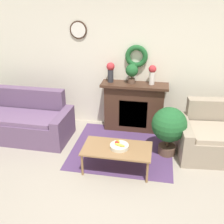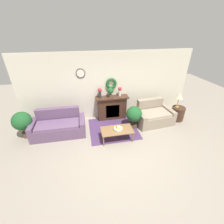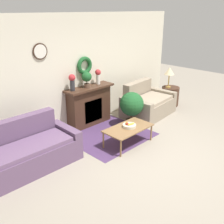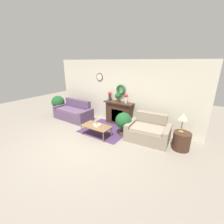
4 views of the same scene
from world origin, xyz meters
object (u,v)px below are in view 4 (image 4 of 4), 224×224
at_px(fireplace, 119,113).
at_px(vase_on_mantel_left, 110,95).
at_px(side_table_by_loveseat, 181,141).
at_px(coffee_table, 96,127).
at_px(potted_plant_floor_by_loveseat, 123,121).
at_px(vase_on_mantel_right, 126,98).
at_px(loveseat_right, 148,131).
at_px(couch_left, 74,113).
at_px(potted_plant_floor_by_couch, 58,103).
at_px(fruit_bowl, 97,125).
at_px(potted_plant_on_mantel, 118,96).
at_px(table_lamp, 183,117).

distance_m(fireplace, vase_on_mantel_left, 0.87).
bearing_deg(side_table_by_loveseat, coffee_table, -164.87).
distance_m(coffee_table, potted_plant_floor_by_loveseat, 1.01).
bearing_deg(vase_on_mantel_right, loveseat_right, -26.80).
bearing_deg(couch_left, fireplace, 18.83).
height_order(loveseat_right, potted_plant_floor_by_couch, potted_plant_floor_by_couch).
bearing_deg(fruit_bowl, side_table_by_loveseat, 15.24).
xyz_separation_m(fruit_bowl, vase_on_mantel_right, (0.40, 1.42, 0.78)).
relative_size(coffee_table, fruit_bowl, 3.70).
height_order(fruit_bowl, vase_on_mantel_right, vase_on_mantel_right).
height_order(fruit_bowl, potted_plant_on_mantel, potted_plant_on_mantel).
distance_m(fireplace, potted_plant_floor_by_loveseat, 1.06).
bearing_deg(fireplace, table_lamp, -13.18).
bearing_deg(fireplace, vase_on_mantel_right, 1.01).
distance_m(fruit_bowl, table_lamp, 2.87).
bearing_deg(potted_plant_on_mantel, loveseat_right, -20.51).
distance_m(couch_left, coffee_table, 2.11).
xyz_separation_m(loveseat_right, potted_plant_on_mantel, (-1.64, 0.61, 0.92)).
relative_size(table_lamp, vase_on_mantel_right, 1.62).
xyz_separation_m(potted_plant_on_mantel, potted_plant_floor_by_loveseat, (0.75, -0.80, -0.69)).
xyz_separation_m(fireplace, coffee_table, (-0.12, -1.41, -0.14)).
bearing_deg(fireplace, couch_left, -161.92).
bearing_deg(fruit_bowl, potted_plant_floor_by_loveseat, 37.89).
xyz_separation_m(fruit_bowl, potted_plant_floor_by_couch, (-3.16, 0.77, 0.19)).
bearing_deg(fireplace, side_table_by_loveseat, -13.93).
relative_size(fruit_bowl, vase_on_mantel_right, 0.78).
height_order(fireplace, coffee_table, fireplace).
xyz_separation_m(couch_left, vase_on_mantel_right, (2.41, 0.69, 0.90)).
distance_m(side_table_by_loveseat, potted_plant_on_mantel, 2.96).
bearing_deg(loveseat_right, coffee_table, -160.31).
bearing_deg(vase_on_mantel_left, fireplace, -0.67).
relative_size(couch_left, potted_plant_floor_by_loveseat, 2.14).
bearing_deg(potted_plant_floor_by_couch, loveseat_right, 0.12).
distance_m(couch_left, side_table_by_loveseat, 4.76).
distance_m(couch_left, loveseat_right, 3.67).
relative_size(loveseat_right, potted_plant_floor_by_couch, 1.56).
xyz_separation_m(couch_left, coffee_table, (1.98, -0.73, 0.05)).
distance_m(fireplace, loveseat_right, 1.71).
distance_m(side_table_by_loveseat, vase_on_mantel_left, 3.35).
bearing_deg(potted_plant_floor_by_loveseat, vase_on_mantel_left, 144.81).
xyz_separation_m(loveseat_right, potted_plant_floor_by_loveseat, (-0.89, -0.19, 0.23)).
bearing_deg(couch_left, fruit_bowl, -19.11).
xyz_separation_m(loveseat_right, vase_on_mantel_left, (-2.06, 0.63, 0.91)).
bearing_deg(potted_plant_on_mantel, side_table_by_loveseat, -13.33).
bearing_deg(vase_on_mantel_left, side_table_by_loveseat, -11.97).
bearing_deg(coffee_table, vase_on_mantel_right, 72.85).
height_order(couch_left, potted_plant_floor_by_couch, potted_plant_floor_by_couch).
relative_size(fireplace, vase_on_mantel_right, 3.47).
height_order(potted_plant_on_mantel, potted_plant_floor_by_couch, potted_plant_on_mantel).
bearing_deg(couch_left, potted_plant_floor_by_couch, 178.47).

